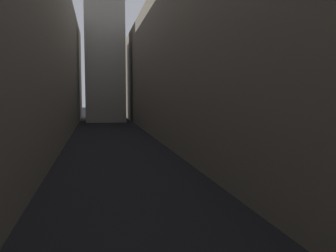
{
  "coord_description": "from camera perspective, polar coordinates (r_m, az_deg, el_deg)",
  "views": [
    {
      "loc": [
        -1.95,
        12.2,
        5.64
      ],
      "look_at": [
        0.0,
        21.75,
        4.79
      ],
      "focal_mm": 37.59,
      "sensor_mm": 36.0,
      "label": 1
    }
  ],
  "objects": [
    {
      "name": "ground_plane",
      "position": [
        36.29,
        -8.33,
        -3.98
      ],
      "size": [
        264.0,
        264.0,
        0.0
      ],
      "primitive_type": "plane",
      "color": "black"
    },
    {
      "name": "building_block_right",
      "position": [
        40.29,
        7.98,
        10.9
      ],
      "size": [
        11.74,
        108.0,
        19.61
      ],
      "primitive_type": "cube",
      "color": "#756B5B",
      "rests_on": "ground"
    }
  ]
}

